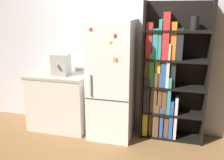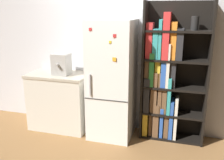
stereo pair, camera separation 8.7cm
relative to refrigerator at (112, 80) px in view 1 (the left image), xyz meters
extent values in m
plane|color=olive|center=(0.00, -0.14, -0.87)|extent=(16.00, 16.00, 0.00)
cube|color=silver|center=(0.00, 0.33, 0.43)|extent=(8.00, 0.05, 2.60)
cube|color=white|center=(0.00, 0.00, 0.00)|extent=(0.63, 0.61, 1.74)
cube|color=#333333|center=(0.00, -0.31, -0.20)|extent=(0.62, 0.01, 0.01)
cube|color=#B2B2B7|center=(-0.22, -0.32, 0.00)|extent=(0.02, 0.02, 0.30)
cube|color=yellow|center=(0.07, -0.31, 0.59)|extent=(0.03, 0.01, 0.03)
cube|color=red|center=(-0.20, -0.31, 0.75)|extent=(0.04, 0.01, 0.04)
cube|color=orange|center=(0.12, -0.31, 0.37)|extent=(0.05, 0.02, 0.05)
cube|color=red|center=(0.13, -0.31, 0.68)|extent=(0.04, 0.02, 0.04)
cube|color=black|center=(0.44, 0.14, 0.12)|extent=(0.03, 0.34, 1.98)
cube|color=black|center=(1.31, 0.14, 0.12)|extent=(0.03, 0.34, 1.98)
cube|color=black|center=(0.88, 0.29, 0.12)|extent=(0.90, 0.03, 1.98)
cube|color=black|center=(0.88, 0.14, -0.85)|extent=(0.84, 0.31, 0.03)
cube|color=black|center=(0.88, 0.14, -0.47)|extent=(0.84, 0.31, 0.03)
cube|color=black|center=(0.88, 0.14, -0.08)|extent=(0.84, 0.31, 0.03)
cube|color=black|center=(0.88, 0.14, 0.32)|extent=(0.84, 0.31, 0.03)
cube|color=black|center=(0.88, 0.14, 0.72)|extent=(0.84, 0.31, 0.03)
cube|color=gold|center=(0.50, 0.13, -0.55)|extent=(0.07, 0.26, 0.57)
cube|color=brown|center=(0.58, 0.14, -0.55)|extent=(0.05, 0.22, 0.57)
cube|color=brown|center=(0.66, 0.14, -0.59)|extent=(0.09, 0.26, 0.51)
cube|color=#2D59B2|center=(0.74, 0.14, -0.61)|extent=(0.05, 0.26, 0.46)
cube|color=brown|center=(0.81, 0.13, -0.61)|extent=(0.06, 0.22, 0.46)
cube|color=#2D59B2|center=(0.88, 0.13, -0.55)|extent=(0.05, 0.27, 0.58)
cube|color=silver|center=(0.94, 0.13, -0.53)|extent=(0.04, 0.26, 0.62)
cube|color=#262628|center=(0.51, 0.13, -0.20)|extent=(0.09, 0.28, 0.51)
cube|color=brown|center=(0.61, 0.14, -0.16)|extent=(0.09, 0.28, 0.60)
cube|color=brown|center=(0.70, 0.13, -0.16)|extent=(0.05, 0.24, 0.60)
cube|color=brown|center=(0.76, 0.14, -0.23)|extent=(0.06, 0.25, 0.45)
cube|color=teal|center=(0.83, 0.14, -0.19)|extent=(0.05, 0.29, 0.54)
cube|color=brown|center=(0.50, 0.14, 0.26)|extent=(0.06, 0.24, 0.64)
cube|color=#338C3F|center=(0.57, 0.13, 0.18)|extent=(0.06, 0.28, 0.48)
cube|color=gold|center=(0.65, 0.14, 0.25)|extent=(0.08, 0.22, 0.62)
cube|color=#2D59B2|center=(0.73, 0.13, 0.21)|extent=(0.07, 0.25, 0.55)
cube|color=silver|center=(0.79, 0.14, 0.25)|extent=(0.04, 0.29, 0.62)
cube|color=#262628|center=(0.86, 0.13, 0.27)|extent=(0.07, 0.23, 0.66)
cube|color=red|center=(0.51, 0.13, 0.58)|extent=(0.09, 0.22, 0.49)
cube|color=teal|center=(0.60, 0.13, 0.54)|extent=(0.07, 0.24, 0.41)
cube|color=teal|center=(0.66, 0.14, 0.60)|extent=(0.04, 0.25, 0.53)
cube|color=red|center=(0.74, 0.13, 0.65)|extent=(0.09, 0.29, 0.63)
cube|color=orange|center=(0.83, 0.14, 0.59)|extent=(0.08, 0.24, 0.50)
cube|color=#262628|center=(0.92, 0.15, 0.54)|extent=(0.09, 0.28, 0.42)
cylinder|color=black|center=(1.09, 0.14, 0.82)|extent=(0.10, 0.10, 0.18)
cube|color=beige|center=(-0.87, 0.02, -0.44)|extent=(0.92, 0.56, 0.86)
cube|color=#B2A893|center=(-0.87, 0.02, 0.01)|extent=(0.94, 0.58, 0.04)
cube|color=#A5A39E|center=(-0.80, -0.02, 0.19)|extent=(0.25, 0.22, 0.32)
cylinder|color=#A5A39E|center=(-0.80, -0.16, 0.21)|extent=(0.04, 0.06, 0.04)
camera|label=1|loc=(0.89, -3.39, 0.99)|focal=40.00mm
camera|label=2|loc=(0.98, -3.37, 0.99)|focal=40.00mm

